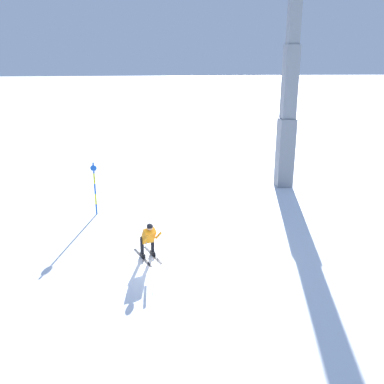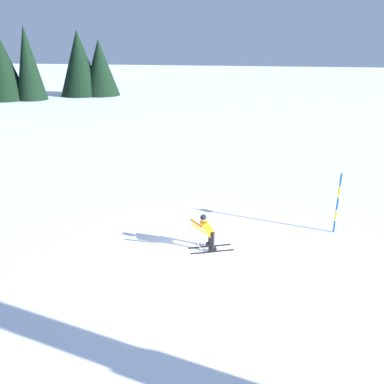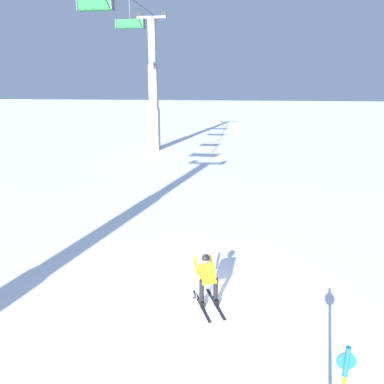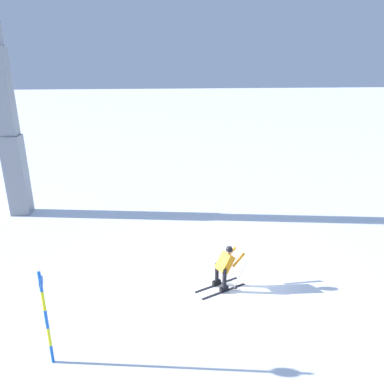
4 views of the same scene
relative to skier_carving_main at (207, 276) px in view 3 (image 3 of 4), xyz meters
name	(u,v)px [view 3 (image 3 of 4)]	position (x,y,z in m)	size (l,w,h in m)	color
ground_plane	(179,299)	(0.04, 0.80, -0.81)	(260.00, 260.00, 0.00)	white
skier_carving_main	(207,276)	(0.00, 0.00, 0.00)	(1.70, 1.17, 1.54)	black
lift_tower_far	(154,96)	(24.81, 7.47, 4.10)	(0.87, 2.62, 11.92)	gray
chairlift_seat_middle	(95,4)	(12.04, 7.47, 9.34)	(0.61, 2.00, 1.99)	black
chairlift_seat_fourth	(130,24)	(18.40, 7.47, 9.25)	(0.61, 2.04, 2.08)	black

